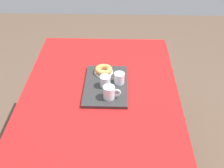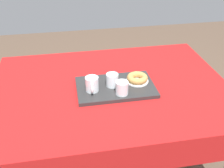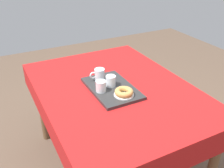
{
  "view_description": "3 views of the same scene",
  "coord_description": "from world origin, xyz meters",
  "px_view_note": "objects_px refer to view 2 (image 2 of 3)",
  "views": [
    {
      "loc": [
        -1.49,
        -0.12,
        1.92
      ],
      "look_at": [
        0.01,
        -0.08,
        0.79
      ],
      "focal_mm": 45.33,
      "sensor_mm": 36.0,
      "label": 1
    },
    {
      "loc": [
        -0.24,
        -1.35,
        1.62
      ],
      "look_at": [
        -0.0,
        -0.04,
        0.8
      ],
      "focal_mm": 43.81,
      "sensor_mm": 36.0,
      "label": 2
    },
    {
      "loc": [
        1.39,
        -0.74,
        1.65
      ],
      "look_at": [
        0.05,
        -0.05,
        0.82
      ],
      "focal_mm": 40.9,
      "sensor_mm": 36.0,
      "label": 3
    }
  ],
  "objects_px": {
    "water_glass_near": "(112,81)",
    "sugar_donut_left": "(137,78)",
    "serving_tray": "(115,87)",
    "donut_plate_left": "(137,81)",
    "water_glass_far": "(122,88)",
    "tea_mug_left": "(92,85)",
    "dining_table": "(111,98)"
  },
  "relations": [
    {
      "from": "donut_plate_left",
      "to": "water_glass_near",
      "type": "bearing_deg",
      "value": -173.14
    },
    {
      "from": "water_glass_far",
      "to": "dining_table",
      "type": "bearing_deg",
      "value": 106.62
    },
    {
      "from": "serving_tray",
      "to": "dining_table",
      "type": "bearing_deg",
      "value": 117.72
    },
    {
      "from": "water_glass_near",
      "to": "serving_tray",
      "type": "bearing_deg",
      "value": -8.7
    },
    {
      "from": "dining_table",
      "to": "sugar_donut_left",
      "type": "xyz_separation_m",
      "value": [
        0.15,
        -0.01,
        0.14
      ]
    },
    {
      "from": "dining_table",
      "to": "tea_mug_left",
      "type": "distance_m",
      "value": 0.2
    },
    {
      "from": "donut_plate_left",
      "to": "sugar_donut_left",
      "type": "distance_m",
      "value": 0.02
    },
    {
      "from": "serving_tray",
      "to": "water_glass_near",
      "type": "distance_m",
      "value": 0.05
    },
    {
      "from": "dining_table",
      "to": "water_glass_far",
      "type": "height_order",
      "value": "water_glass_far"
    },
    {
      "from": "serving_tray",
      "to": "sugar_donut_left",
      "type": "bearing_deg",
      "value": 9.25
    },
    {
      "from": "water_glass_near",
      "to": "donut_plate_left",
      "type": "relative_size",
      "value": 0.57
    },
    {
      "from": "water_glass_near",
      "to": "water_glass_far",
      "type": "relative_size",
      "value": 1.0
    },
    {
      "from": "donut_plate_left",
      "to": "sugar_donut_left",
      "type": "bearing_deg",
      "value": -90.0
    },
    {
      "from": "tea_mug_left",
      "to": "water_glass_far",
      "type": "distance_m",
      "value": 0.17
    },
    {
      "from": "serving_tray",
      "to": "donut_plate_left",
      "type": "xyz_separation_m",
      "value": [
        0.14,
        0.02,
        0.01
      ]
    },
    {
      "from": "tea_mug_left",
      "to": "water_glass_near",
      "type": "height_order",
      "value": "tea_mug_left"
    },
    {
      "from": "water_glass_far",
      "to": "donut_plate_left",
      "type": "distance_m",
      "value": 0.16
    },
    {
      "from": "water_glass_near",
      "to": "sugar_donut_left",
      "type": "xyz_separation_m",
      "value": [
        0.16,
        0.02,
        -0.01
      ]
    },
    {
      "from": "dining_table",
      "to": "water_glass_near",
      "type": "bearing_deg",
      "value": -94.38
    },
    {
      "from": "dining_table",
      "to": "tea_mug_left",
      "type": "relative_size",
      "value": 12.37
    },
    {
      "from": "dining_table",
      "to": "tea_mug_left",
      "type": "height_order",
      "value": "tea_mug_left"
    },
    {
      "from": "tea_mug_left",
      "to": "donut_plate_left",
      "type": "relative_size",
      "value": 0.85
    },
    {
      "from": "water_glass_near",
      "to": "sugar_donut_left",
      "type": "relative_size",
      "value": 0.62
    },
    {
      "from": "tea_mug_left",
      "to": "water_glass_near",
      "type": "xyz_separation_m",
      "value": [
        0.12,
        0.03,
        -0.01
      ]
    },
    {
      "from": "water_glass_near",
      "to": "donut_plate_left",
      "type": "xyz_separation_m",
      "value": [
        0.16,
        0.02,
        -0.03
      ]
    },
    {
      "from": "sugar_donut_left",
      "to": "donut_plate_left",
      "type": "bearing_deg",
      "value": 90.0
    },
    {
      "from": "donut_plate_left",
      "to": "tea_mug_left",
      "type": "bearing_deg",
      "value": -169.56
    },
    {
      "from": "water_glass_near",
      "to": "sugar_donut_left",
      "type": "distance_m",
      "value": 0.16
    },
    {
      "from": "dining_table",
      "to": "water_glass_far",
      "type": "xyz_separation_m",
      "value": [
        0.04,
        -0.12,
        0.15
      ]
    },
    {
      "from": "serving_tray",
      "to": "tea_mug_left",
      "type": "relative_size",
      "value": 3.97
    },
    {
      "from": "dining_table",
      "to": "donut_plate_left",
      "type": "relative_size",
      "value": 10.54
    },
    {
      "from": "water_glass_far",
      "to": "donut_plate_left",
      "type": "xyz_separation_m",
      "value": [
        0.12,
        0.11,
        -0.03
      ]
    }
  ]
}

